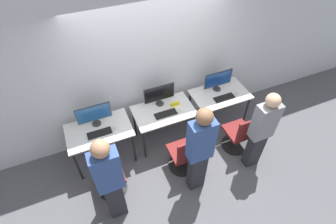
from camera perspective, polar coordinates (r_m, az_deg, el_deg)
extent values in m
plane|color=#4C4C51|center=(4.91, 0.60, -8.40)|extent=(20.00, 20.00, 0.00)
cube|color=#B7BCC1|center=(4.45, -3.32, 10.10)|extent=(12.00, 0.05, 2.80)
cube|color=silver|center=(4.40, -14.85, -3.87)|extent=(1.05, 0.66, 0.02)
cylinder|color=black|center=(4.53, -19.07, -11.16)|extent=(0.04, 0.04, 0.73)
cylinder|color=black|center=(4.53, -7.41, -7.79)|extent=(0.04, 0.04, 0.73)
cylinder|color=black|center=(4.88, -20.10, -5.95)|extent=(0.04, 0.04, 0.73)
cylinder|color=black|center=(4.89, -9.39, -2.86)|extent=(0.04, 0.04, 0.73)
cylinder|color=#2D2D2D|center=(4.48, -15.28, -2.43)|extent=(0.15, 0.15, 0.01)
cylinder|color=#2D2D2D|center=(4.44, -15.40, -1.99)|extent=(0.04, 0.04, 0.09)
cube|color=#2D2D2D|center=(4.32, -15.89, -0.25)|extent=(0.55, 0.01, 0.31)
cube|color=navy|center=(4.31, -15.87, -0.33)|extent=(0.53, 0.01, 0.29)
cube|color=black|center=(4.32, -14.67, -4.48)|extent=(0.39, 0.14, 0.02)
ellipsoid|color=silver|center=(4.34, -11.48, -3.36)|extent=(0.06, 0.09, 0.03)
cylinder|color=black|center=(4.59, -11.92, -15.74)|extent=(0.48, 0.48, 0.03)
cylinder|color=black|center=(4.42, -12.30, -14.52)|extent=(0.04, 0.04, 0.36)
cube|color=maroon|center=(4.25, -12.73, -13.13)|extent=(0.44, 0.44, 0.05)
cube|color=maroon|center=(3.94, -12.60, -13.63)|extent=(0.40, 0.04, 0.44)
cube|color=#232328|center=(4.05, -11.34, -18.05)|extent=(0.25, 0.16, 0.80)
cube|color=navy|center=(3.41, -13.15, -12.40)|extent=(0.36, 0.20, 0.69)
sphere|color=#9E7051|center=(3.04, -14.57, -7.76)|extent=(0.23, 0.23, 0.23)
cube|color=silver|center=(4.55, -0.97, 0.22)|extent=(1.05, 0.66, 0.02)
cylinder|color=black|center=(4.56, -5.13, -7.08)|extent=(0.04, 0.04, 0.73)
cylinder|color=black|center=(4.79, 5.61, -3.59)|extent=(0.04, 0.04, 0.73)
cylinder|color=black|center=(4.91, -7.28, -2.24)|extent=(0.04, 0.04, 0.73)
cylinder|color=black|center=(5.13, 2.80, 0.78)|extent=(0.04, 0.04, 0.73)
cylinder|color=#2D2D2D|center=(4.66, -1.83, 1.86)|extent=(0.15, 0.15, 0.01)
cylinder|color=#2D2D2D|center=(4.62, -1.84, 2.31)|extent=(0.04, 0.04, 0.09)
cube|color=#2D2D2D|center=(4.50, -1.92, 4.11)|extent=(0.55, 0.01, 0.31)
cube|color=black|center=(4.49, -1.88, 4.04)|extent=(0.53, 0.01, 0.29)
cube|color=black|center=(4.47, -0.50, -0.41)|extent=(0.39, 0.14, 0.02)
ellipsoid|color=silver|center=(4.52, 2.72, 0.33)|extent=(0.06, 0.09, 0.03)
cylinder|color=black|center=(4.73, 3.03, -11.32)|extent=(0.48, 0.48, 0.03)
cylinder|color=black|center=(4.57, 3.13, -9.99)|extent=(0.04, 0.04, 0.36)
cube|color=maroon|center=(4.40, 3.23, -8.48)|extent=(0.44, 0.44, 0.05)
cube|color=maroon|center=(4.10, 4.58, -8.57)|extent=(0.40, 0.04, 0.44)
cube|color=#232328|center=(4.22, 6.27, -12.57)|extent=(0.25, 0.16, 0.81)
cube|color=navy|center=(3.60, 7.22, -6.16)|extent=(0.36, 0.20, 0.71)
sphere|color=brown|center=(3.25, 7.96, -1.03)|extent=(0.23, 0.23, 0.23)
cube|color=silver|center=(4.96, 11.30, 3.83)|extent=(1.05, 0.66, 0.02)
cylinder|color=black|center=(4.86, 7.61, -2.92)|extent=(0.04, 0.04, 0.73)
cylinder|color=black|center=(5.29, 16.64, 0.15)|extent=(0.04, 0.04, 0.73)
cylinder|color=black|center=(5.20, 4.70, 1.35)|extent=(0.04, 0.04, 0.73)
cylinder|color=black|center=(5.60, 13.43, 3.93)|extent=(0.04, 0.04, 0.73)
cylinder|color=#2D2D2D|center=(5.03, 10.55, 4.94)|extent=(0.15, 0.15, 0.01)
cylinder|color=#2D2D2D|center=(5.00, 10.63, 5.37)|extent=(0.04, 0.04, 0.09)
cube|color=#2D2D2D|center=(4.89, 10.89, 7.10)|extent=(0.55, 0.01, 0.31)
cube|color=navy|center=(4.88, 10.94, 7.04)|extent=(0.53, 0.01, 0.29)
cube|color=black|center=(4.87, 12.14, 3.05)|extent=(0.39, 0.14, 0.02)
ellipsoid|color=silver|center=(5.00, 14.76, 3.92)|extent=(0.06, 0.09, 0.03)
cylinder|color=black|center=(5.13, 14.18, -6.90)|extent=(0.48, 0.48, 0.03)
cylinder|color=black|center=(4.98, 14.58, -5.53)|extent=(0.04, 0.04, 0.36)
cube|color=maroon|center=(4.83, 15.01, -4.01)|extent=(0.44, 0.44, 0.05)
cube|color=maroon|center=(4.56, 16.96, -3.76)|extent=(0.40, 0.04, 0.44)
cube|color=#232328|center=(4.70, 18.23, -7.68)|extent=(0.25, 0.16, 0.75)
cube|color=slate|center=(4.19, 20.36, -1.91)|extent=(0.36, 0.20, 0.65)
sphere|color=tan|center=(3.91, 21.93, 2.37)|extent=(0.21, 0.21, 0.21)
cube|color=yellow|center=(4.60, 1.53, 1.74)|extent=(0.16, 0.03, 0.08)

